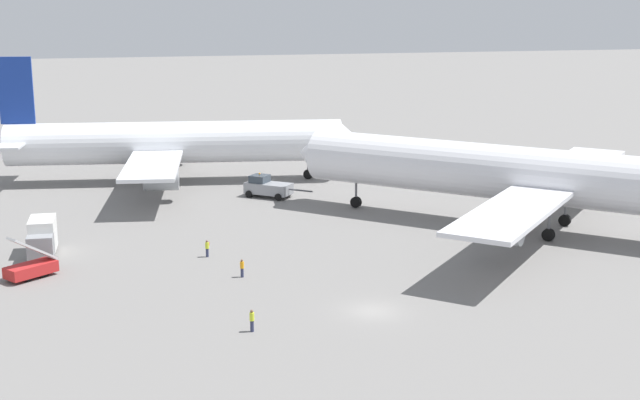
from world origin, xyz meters
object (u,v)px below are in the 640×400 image
object	(u,v)px
gse_stair_truck_yellow	(31,267)
gse_catering_truck_tall	(42,238)
ground_crew_marshaller_foreground	(252,320)
ground_crew_wing_walker_right	(207,248)
pushback_tug	(267,187)
airliner_at_gate_left	(173,143)
airliner_being_pushed	(531,176)
ground_crew_ramp_agent_by_cones	(242,268)

from	to	relation	value
gse_stair_truck_yellow	gse_catering_truck_tall	size ratio (longest dim) A/B	0.81
ground_crew_marshaller_foreground	ground_crew_wing_walker_right	world-z (taller)	ground_crew_marshaller_foreground
pushback_tug	airliner_at_gate_left	bearing A→B (deg)	132.13
airliner_being_pushed	gse_catering_truck_tall	distance (m)	50.45
gse_stair_truck_yellow	gse_catering_truck_tall	bearing A→B (deg)	85.85
airliner_being_pushed	ground_crew_wing_walker_right	world-z (taller)	airliner_being_pushed
ground_crew_marshaller_foreground	ground_crew_ramp_agent_by_cones	xyz separation A→B (m)	(1.17, 13.17, -0.04)
gse_catering_truck_tall	ground_crew_ramp_agent_by_cones	bearing A→B (deg)	-32.12
airliner_at_gate_left	ground_crew_wing_walker_right	distance (m)	36.33
pushback_tug	gse_catering_truck_tall	size ratio (longest dim) A/B	1.34
pushback_tug	gse_stair_truck_yellow	world-z (taller)	gse_stair_truck_yellow
airliner_being_pushed	ground_crew_wing_walker_right	distance (m)	35.19
airliner_at_gate_left	ground_crew_wing_walker_right	bearing A→B (deg)	-89.05
ground_crew_marshaller_foreground	pushback_tug	bearing A→B (deg)	78.63
airliner_at_gate_left	ground_crew_ramp_agent_by_cones	distance (m)	43.35
ground_crew_ramp_agent_by_cones	pushback_tug	bearing A→B (deg)	76.05
gse_stair_truck_yellow	ground_crew_wing_walker_right	xyz separation A→B (m)	(16.00, 2.86, -0.15)
ground_crew_marshaller_foreground	ground_crew_ramp_agent_by_cones	size ratio (longest dim) A/B	1.04
gse_stair_truck_yellow	ground_crew_marshaller_foreground	bearing A→B (deg)	-45.12
airliner_at_gate_left	ground_crew_ramp_agent_by_cones	xyz separation A→B (m)	(2.97, -43.02, -4.44)
ground_crew_ramp_agent_by_cones	ground_crew_wing_walker_right	distance (m)	7.36
gse_stair_truck_yellow	ground_crew_ramp_agent_by_cones	size ratio (longest dim) A/B	2.88
pushback_tug	gse_catering_truck_tall	distance (m)	32.47
pushback_tug	ground_crew_ramp_agent_by_cones	world-z (taller)	pushback_tug
gse_stair_truck_yellow	ground_crew_ramp_agent_by_cones	xyz separation A→B (m)	(18.38, -4.10, -0.16)
airliner_being_pushed	ground_crew_wing_walker_right	size ratio (longest dim) A/B	27.34
airliner_at_gate_left	airliner_being_pushed	xyz separation A→B (m)	(35.36, -33.79, 0.60)
gse_catering_truck_tall	ground_crew_marshaller_foreground	distance (m)	29.57
airliner_at_gate_left	pushback_tug	bearing A→B (deg)	-47.87
airliner_at_gate_left	ground_crew_ramp_agent_by_cones	size ratio (longest dim) A/B	30.02
gse_stair_truck_yellow	ground_crew_wing_walker_right	distance (m)	16.26
airliner_at_gate_left	ground_crew_marshaller_foreground	size ratio (longest dim) A/B	28.76
airliner_at_gate_left	ground_crew_wing_walker_right	world-z (taller)	airliner_at_gate_left
gse_stair_truck_yellow	ground_crew_ramp_agent_by_cones	world-z (taller)	gse_stair_truck_yellow
gse_catering_truck_tall	ground_crew_ramp_agent_by_cones	distance (m)	21.11
ground_crew_ramp_agent_by_cones	ground_crew_wing_walker_right	bearing A→B (deg)	108.84
gse_stair_truck_yellow	ground_crew_wing_walker_right	bearing A→B (deg)	10.13
gse_catering_truck_tall	ground_crew_marshaller_foreground	xyz separation A→B (m)	(16.69, -24.39, -0.85)
airliner_at_gate_left	airliner_being_pushed	bearing A→B (deg)	-43.70
pushback_tug	gse_catering_truck_tall	xyz separation A→B (m)	(-25.61, -19.95, 0.49)
airliner_being_pushed	gse_catering_truck_tall	size ratio (longest dim) A/B	7.78
gse_catering_truck_tall	gse_stair_truck_yellow	bearing A→B (deg)	-94.15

